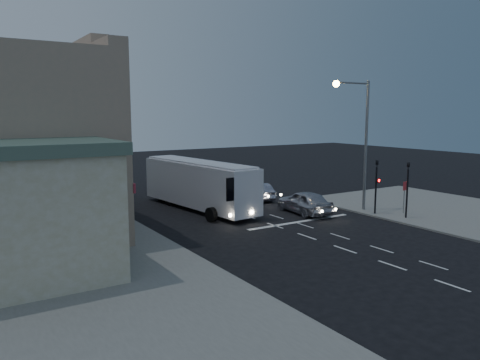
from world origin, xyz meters
TOP-DOWN VIEW (x-y plane):
  - ground at (0.00, 0.00)m, footprint 120.00×120.00m
  - sidewalk_far at (-13.00, 8.00)m, footprint 12.00×50.00m
  - road_markings at (1.29, 3.31)m, footprint 8.00×30.55m
  - tour_bus at (-1.66, 9.02)m, footprint 3.61×11.65m
  - car_suv at (3.88, 3.80)m, footprint 2.36×4.91m
  - car_sedan_a at (4.19, 9.83)m, footprint 2.40×4.24m
  - car_sedan_b at (4.27, 14.81)m, footprint 3.36×5.69m
  - car_sedan_c at (4.51, 20.72)m, footprint 2.85×5.62m
  - car_extra at (4.00, 26.32)m, footprint 3.15×5.34m
  - traffic_signal_main at (7.60, 0.78)m, footprint 0.25×0.35m
  - traffic_signal_side at (8.30, -1.20)m, footprint 0.18×0.15m
  - regulatory_sign at (9.30, -0.24)m, footprint 0.45×0.12m
  - streetlight at (7.34, 2.20)m, footprint 3.32×0.44m
  - main_building at (-13.96, 8.00)m, footprint 10.12×12.00m
  - low_building_south at (-14.50, -0.50)m, footprint 7.40×5.40m
  - street_tree at (-8.21, 15.02)m, footprint 4.00×4.00m

SIDE VIEW (x-z plane):
  - ground at x=0.00m, z-range 0.00..0.00m
  - road_markings at x=1.29m, z-range 0.00..0.01m
  - sidewalk_far at x=-13.00m, z-range 0.00..0.12m
  - car_sedan_a at x=4.19m, z-range 0.00..1.32m
  - car_sedan_c at x=4.51m, z-range 0.00..1.52m
  - car_sedan_b at x=4.27m, z-range 0.00..1.55m
  - car_suv at x=3.88m, z-range 0.00..1.62m
  - car_extra at x=4.00m, z-range 0.00..1.66m
  - regulatory_sign at x=9.30m, z-range 0.50..2.70m
  - tour_bus at x=-1.66m, z-range 0.14..3.65m
  - traffic_signal_main at x=7.60m, z-range 0.37..4.47m
  - traffic_signal_side at x=8.30m, z-range 0.37..4.47m
  - low_building_south at x=-14.50m, z-range 0.15..5.85m
  - street_tree at x=-8.21m, z-range 1.40..7.60m
  - main_building at x=-13.96m, z-range -0.34..10.66m
  - streetlight at x=7.34m, z-range 1.23..10.23m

